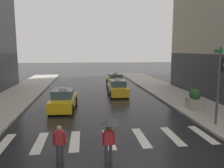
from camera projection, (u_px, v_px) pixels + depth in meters
The scene contains 9 objects.
ground_plane at pixel (117, 168), 9.06m from camera, with size 160.00×160.00×0.00m, color black.
crosswalk_markings at pixel (109, 139), 12.00m from camera, with size 11.30×2.80×0.01m.
traffic_light_pole at pixel (221, 75), 13.55m from camera, with size 0.44×0.84×4.80m.
taxi_lead at pixel (63, 100), 18.11m from camera, with size 2.12×4.63×1.80m.
taxi_second at pixel (118, 88), 23.79m from camera, with size 1.99×4.57×1.80m.
taxi_third at pixel (115, 80), 30.16m from camera, with size 2.11×4.62×1.80m.
pedestrian_with_umbrella at pixel (110, 128), 9.28m from camera, with size 0.96×0.96×1.94m.
pedestrian_with_handbag at pixel (60, 142), 9.33m from camera, with size 0.60×0.24×1.65m.
planter_near_corner at pixel (195, 100), 17.65m from camera, with size 1.10×1.10×1.60m.
Camera 1 is at (-1.24, -8.35, 4.74)m, focal length 35.64 mm.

